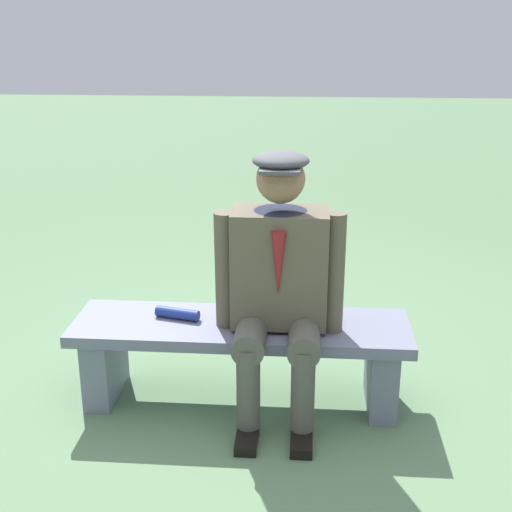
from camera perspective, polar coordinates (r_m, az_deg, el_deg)
ground_plane at (r=3.58m, az=-1.23°, el=-11.86°), size 30.00×30.00×0.00m
bench at (r=3.44m, az=-1.27°, el=-7.54°), size 1.66×0.47×0.43m
seated_man at (r=3.21m, az=1.94°, el=-1.72°), size 0.62×0.63×1.29m
rolled_magazine at (r=3.44m, az=-6.56°, el=-4.78°), size 0.23×0.11×0.06m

